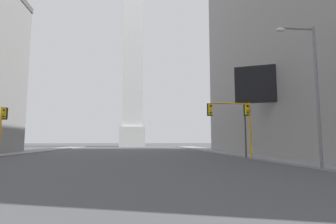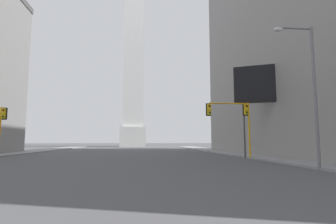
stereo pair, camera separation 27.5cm
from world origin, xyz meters
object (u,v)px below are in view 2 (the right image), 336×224
obelisk (134,37)px  street_lamp (309,82)px  traffic_light_mid_right (235,116)px  traffic_light_mid_left (2,124)px  billboard_sign (263,86)px

obelisk → street_lamp: bearing=-79.1°
traffic_light_mid_right → traffic_light_mid_left: traffic_light_mid_right is taller
traffic_light_mid_left → street_lamp: bearing=-29.3°
obelisk → traffic_light_mid_left: bearing=-103.7°
obelisk → traffic_light_mid_right: bearing=-77.9°
traffic_light_mid_right → street_lamp: size_ratio=0.62×
billboard_sign → traffic_light_mid_left: bearing=172.2°
traffic_light_mid_right → traffic_light_mid_left: size_ratio=1.07×
obelisk → billboard_sign: obelisk is taller
traffic_light_mid_right → billboard_sign: bearing=-4.4°
traffic_light_mid_right → street_lamp: (0.97, -10.86, 1.18)m
traffic_light_mid_left → street_lamp: size_ratio=0.58×
traffic_light_mid_right → street_lamp: street_lamp is taller
street_lamp → billboard_sign: billboard_sign is taller
traffic_light_mid_left → street_lamp: 29.60m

